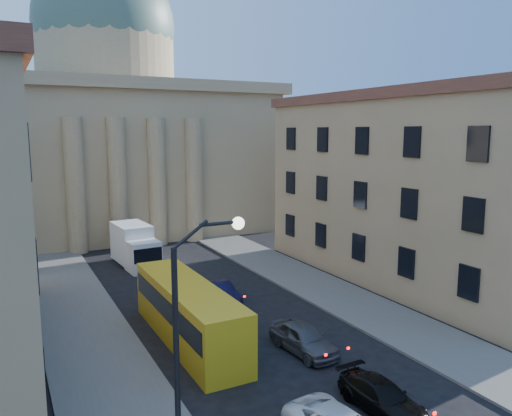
% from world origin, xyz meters
% --- Properties ---
extents(sidewalk_left, '(5.00, 60.00, 0.15)m').
position_xyz_m(sidewalk_left, '(-8.50, 18.00, 0.07)').
color(sidewalk_left, '#585550').
rests_on(sidewalk_left, ground).
extents(sidewalk_right, '(5.00, 60.00, 0.15)m').
position_xyz_m(sidewalk_right, '(8.50, 18.00, 0.07)').
color(sidewalk_right, '#585550').
rests_on(sidewalk_right, ground).
extents(church, '(68.02, 28.76, 36.60)m').
position_xyz_m(church, '(0.00, 55.47, 11.88)').
color(church, '#937C5A').
rests_on(church, ground).
extents(building_right, '(11.60, 26.60, 14.70)m').
position_xyz_m(building_right, '(17.00, 22.00, 7.42)').
color(building_right, tan).
rests_on(building_right, ground).
extents(street_lamp, '(2.62, 0.44, 8.83)m').
position_xyz_m(street_lamp, '(-6.97, 8.00, 5.29)').
color(street_lamp, black).
rests_on(street_lamp, ground).
extents(car_right_mid, '(1.95, 4.48, 1.28)m').
position_xyz_m(car_right_mid, '(1.33, 7.76, 0.64)').
color(car_right_mid, black).
rests_on(car_right_mid, ground).
extents(car_right_far, '(2.17, 4.68, 1.55)m').
position_xyz_m(car_right_far, '(1.47, 14.10, 0.78)').
color(car_right_far, '#48494D').
rests_on(car_right_far, ground).
extents(car_right_distant, '(1.46, 4.05, 1.33)m').
position_xyz_m(car_right_distant, '(0.80, 23.53, 0.66)').
color(car_right_distant, black).
rests_on(car_right_distant, ground).
extents(city_bus, '(2.81, 11.67, 3.28)m').
position_xyz_m(city_bus, '(-3.50, 18.27, 1.76)').
color(city_bus, gold).
rests_on(city_bus, ground).
extents(box_truck, '(3.04, 6.69, 3.58)m').
position_xyz_m(box_truck, '(-2.23, 35.54, 1.69)').
color(box_truck, white).
rests_on(box_truck, ground).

